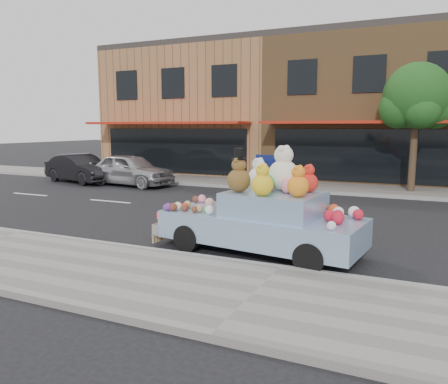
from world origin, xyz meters
The scene contains 11 objects.
ground centered at (0.00, 0.00, 0.00)m, with size 120.00×120.00×0.00m, color black.
near_sidewalk centered at (0.00, -6.50, 0.06)m, with size 60.00×3.00×0.12m, color gray.
far_sidewalk centered at (0.00, 6.50, 0.06)m, with size 60.00×3.00×0.12m, color gray.
near_kerb centered at (0.00, -5.00, 0.07)m, with size 60.00×0.12×0.13m, color gray.
far_kerb centered at (0.00, 5.00, 0.07)m, with size 60.00×0.12×0.13m, color gray.
storefront_left centered at (-10.00, 11.97, 3.64)m, with size 10.00×9.80×7.30m.
storefront_mid centered at (0.00, 11.97, 3.64)m, with size 10.00×9.80×7.30m.
street_tree centered at (2.03, 6.55, 3.69)m, with size 3.00×2.70×5.22m.
car_silver centered at (-9.94, 3.92, 0.74)m, with size 1.75×4.35×1.48m, color #AAAAAF.
car_dark centered at (-12.87, 3.85, 0.69)m, with size 1.46×4.18×1.38m, color black.
art_car centered at (-0.72, -3.94, 0.81)m, with size 4.67×2.30×2.32m.
Camera 1 is at (2.27, -12.63, 2.71)m, focal length 35.00 mm.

